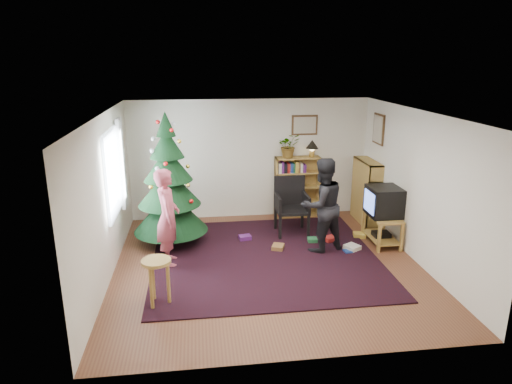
{
  "coord_description": "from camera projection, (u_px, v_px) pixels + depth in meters",
  "views": [
    {
      "loc": [
        -1.09,
        -6.83,
        3.32
      ],
      "look_at": [
        -0.12,
        0.57,
        1.1
      ],
      "focal_mm": 32.0,
      "sensor_mm": 36.0,
      "label": 1
    }
  ],
  "objects": [
    {
      "name": "person_standing",
      "position": [
        168.0,
        217.0,
        7.42
      ],
      "size": [
        0.43,
        0.62,
        1.63
      ],
      "primitive_type": "imported",
      "rotation": [
        0.0,
        0.0,
        1.65
      ],
      "color": "#A94352",
      "rests_on": "rug"
    },
    {
      "name": "window_pane",
      "position": [
        113.0,
        173.0,
        7.41
      ],
      "size": [
        0.04,
        1.2,
        1.4
      ],
      "primitive_type": "cube",
      "color": "silver",
      "rests_on": "wall_left"
    },
    {
      "name": "wall_back",
      "position": [
        250.0,
        159.0,
        9.59
      ],
      "size": [
        5.0,
        0.02,
        2.5
      ],
      "primitive_type": "cube",
      "color": "silver",
      "rests_on": "floor"
    },
    {
      "name": "picture_right",
      "position": [
        379.0,
        129.0,
        8.99
      ],
      "size": [
        0.03,
        0.5,
        0.6
      ],
      "color": "#4C3319",
      "rests_on": "wall_right"
    },
    {
      "name": "christmas_tree",
      "position": [
        169.0,
        191.0,
        8.17
      ],
      "size": [
        1.34,
        1.34,
        2.43
      ],
      "rotation": [
        0.0,
        0.0,
        0.23
      ],
      "color": "#3F2816",
      "rests_on": "rug"
    },
    {
      "name": "floor",
      "position": [
        268.0,
        265.0,
        7.57
      ],
      "size": [
        5.0,
        5.0,
        0.0
      ],
      "primitive_type": "plane",
      "color": "brown",
      "rests_on": "ground"
    },
    {
      "name": "armchair",
      "position": [
        291.0,
        203.0,
        8.85
      ],
      "size": [
        0.61,
        0.61,
        1.1
      ],
      "rotation": [
        0.0,
        0.0,
        -0.01
      ],
      "color": "black",
      "rests_on": "rug"
    },
    {
      "name": "curtain",
      "position": [
        122.0,
        164.0,
        8.08
      ],
      "size": [
        0.06,
        0.35,
        1.6
      ],
      "primitive_type": "cube",
      "color": "silver",
      "rests_on": "wall_left"
    },
    {
      "name": "person_by_chair",
      "position": [
        322.0,
        205.0,
        7.93
      ],
      "size": [
        0.98,
        0.87,
        1.68
      ],
      "primitive_type": "imported",
      "rotation": [
        0.0,
        0.0,
        3.48
      ],
      "color": "black",
      "rests_on": "rug"
    },
    {
      "name": "picture_back",
      "position": [
        305.0,
        125.0,
        9.51
      ],
      "size": [
        0.55,
        0.03,
        0.42
      ],
      "color": "#4C3319",
      "rests_on": "wall_back"
    },
    {
      "name": "wall_front",
      "position": [
        305.0,
        260.0,
        4.84
      ],
      "size": [
        5.0,
        0.02,
        2.5
      ],
      "primitive_type": "cube",
      "color": "silver",
      "rests_on": "floor"
    },
    {
      "name": "floor_clutter",
      "position": [
        318.0,
        243.0,
        8.38
      ],
      "size": [
        2.39,
        1.0,
        0.08
      ],
      "color": "#A51E19",
      "rests_on": "rug"
    },
    {
      "name": "stool",
      "position": [
        157.0,
        270.0,
        6.23
      ],
      "size": [
        0.41,
        0.41,
        0.68
      ],
      "color": "#A17E39",
      "rests_on": "floor"
    },
    {
      "name": "table_lamp",
      "position": [
        312.0,
        145.0,
        9.52
      ],
      "size": [
        0.27,
        0.27,
        0.36
      ],
      "color": "#A57F33",
      "rests_on": "bookshelf_back"
    },
    {
      "name": "ceiling",
      "position": [
        269.0,
        113.0,
        6.86
      ],
      "size": [
        5.0,
        5.0,
        0.0
      ],
      "primitive_type": "plane",
      "rotation": [
        3.14,
        0.0,
        0.0
      ],
      "color": "white",
      "rests_on": "wall_back"
    },
    {
      "name": "wall_left",
      "position": [
        106.0,
        199.0,
        6.91
      ],
      "size": [
        0.02,
        5.0,
        2.5
      ],
      "primitive_type": "cube",
      "color": "silver",
      "rests_on": "floor"
    },
    {
      "name": "bookshelf_back",
      "position": [
        297.0,
        186.0,
        9.73
      ],
      "size": [
        0.95,
        0.3,
        1.3
      ],
      "color": "#A17E39",
      "rests_on": "floor"
    },
    {
      "name": "bookshelf_right",
      "position": [
        366.0,
        191.0,
        9.41
      ],
      "size": [
        0.3,
        0.95,
        1.3
      ],
      "rotation": [
        0.0,
        0.0,
        1.57
      ],
      "color": "#A17E39",
      "rests_on": "floor"
    },
    {
      "name": "crt_tv",
      "position": [
        384.0,
        201.0,
        8.23
      ],
      "size": [
        0.56,
        0.6,
        0.53
      ],
      "color": "black",
      "rests_on": "tv_stand"
    },
    {
      "name": "rug",
      "position": [
        265.0,
        257.0,
        7.86
      ],
      "size": [
        3.8,
        3.6,
        0.02
      ],
      "primitive_type": "cube",
      "color": "black",
      "rests_on": "floor"
    },
    {
      "name": "potted_plant",
      "position": [
        289.0,
        146.0,
        9.45
      ],
      "size": [
        0.47,
        0.42,
        0.5
      ],
      "primitive_type": "imported",
      "rotation": [
        0.0,
        0.0,
        0.07
      ],
      "color": "gray",
      "rests_on": "bookshelf_back"
    },
    {
      "name": "tv_stand",
      "position": [
        382.0,
        227.0,
        8.37
      ],
      "size": [
        0.48,
        0.86,
        0.55
      ],
      "color": "#A17E39",
      "rests_on": "floor"
    },
    {
      "name": "wall_right",
      "position": [
        418.0,
        187.0,
        7.53
      ],
      "size": [
        0.02,
        5.0,
        2.5
      ],
      "primitive_type": "cube",
      "color": "silver",
      "rests_on": "floor"
    }
  ]
}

